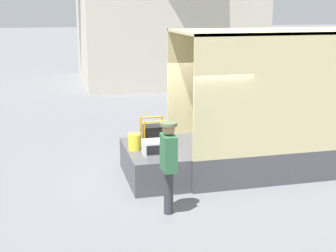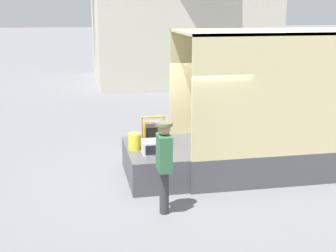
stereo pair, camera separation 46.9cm
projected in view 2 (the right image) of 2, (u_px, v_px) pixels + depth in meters
name	position (u px, v px, depth m)	size (l,w,h in m)	color
ground_plane	(179.00, 176.00, 10.87)	(160.00, 160.00, 0.00)	slate
tailgate_deck	(153.00, 163.00, 10.67)	(1.22, 2.14, 0.72)	#4C4C51
microwave	(153.00, 147.00, 10.13)	(0.46, 0.43, 0.30)	white
portable_generator	(155.00, 134.00, 10.87)	(0.56, 0.50, 0.60)	black
orange_bucket	(135.00, 142.00, 10.42)	(0.28, 0.28, 0.37)	yellow
worker_person	(164.00, 158.00, 8.66)	(0.32, 0.44, 1.79)	#38383D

